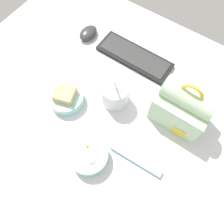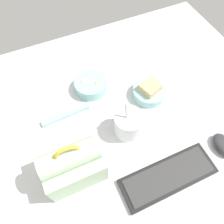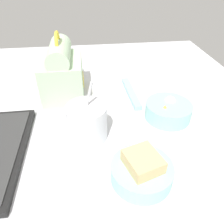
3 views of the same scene
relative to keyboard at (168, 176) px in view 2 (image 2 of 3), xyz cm
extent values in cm
cube|color=silver|center=(7.13, -26.66, -2.02)|extent=(140.00, 110.00, 2.00)
cube|color=black|center=(0.00, 0.00, -0.12)|extent=(32.65, 11.41, 1.80)
cube|color=#333333|center=(0.00, 0.00, 0.93)|extent=(30.03, 9.36, 0.30)
cube|color=#B7D6AD|center=(27.68, -14.23, 5.38)|extent=(18.47, 13.19, 12.79)
cylinder|color=#B7D6AD|center=(27.68, -14.23, 13.71)|extent=(17.55, 7.03, 7.03)
cube|color=yellow|center=(30.92, -20.93, 2.50)|extent=(5.17, 0.30, 3.84)
torus|color=yellow|center=(27.68, -14.23, 16.87)|extent=(7.47, 1.00, 7.47)
cylinder|color=silver|center=(4.50, -21.51, 3.79)|extent=(10.45, 10.45, 9.61)
cylinder|color=orange|center=(4.50, -21.51, 8.29)|extent=(9.20, 9.20, 0.60)
cylinder|color=silver|center=(5.28, -22.03, 9.63)|extent=(0.70, 3.35, 10.89)
cylinder|color=#93D1CC|center=(-10.64, -32.54, 0.97)|extent=(13.43, 13.43, 3.97)
cube|color=tan|center=(-10.64, -32.54, 3.15)|extent=(9.10, 8.67, 5.56)
cylinder|color=#93D1CC|center=(9.96, -45.45, 1.38)|extent=(13.44, 13.44, 4.79)
ellipsoid|color=white|center=(11.98, -46.46, 2.81)|extent=(3.66, 3.66, 4.30)
cone|color=#EFBC47|center=(8.28, -43.57, 2.69)|extent=(6.07, 6.07, 4.07)
sphere|color=#4C5623|center=(10.39, -49.53, 1.46)|extent=(1.61, 1.61, 1.61)
sphere|color=#4C5623|center=(10.95, -48.75, 1.46)|extent=(1.61, 1.61, 1.61)
sphere|color=#4C5623|center=(11.03, -47.79, 1.46)|extent=(1.61, 1.61, 1.61)
sphere|color=#4C5623|center=(10.59, -46.93, 1.46)|extent=(1.61, 1.61, 1.61)
ellipsoid|color=#333338|center=(-23.81, -1.26, 0.81)|extent=(6.56, 9.56, 3.65)
cube|color=#99C6D6|center=(23.91, -37.12, -0.22)|extent=(19.47, 3.35, 1.60)
camera|label=1|loc=(26.20, -55.03, 75.27)|focal=35.00mm
camera|label=2|loc=(25.04, 9.97, 73.65)|focal=35.00mm
camera|label=3|loc=(-39.91, -22.45, 39.19)|focal=35.00mm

